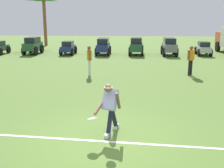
{
  "coord_description": "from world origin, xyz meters",
  "views": [
    {
      "loc": [
        0.61,
        -6.53,
        3.02
      ],
      "look_at": [
        0.05,
        2.33,
        0.9
      ],
      "focal_mm": 45.0,
      "sensor_mm": 36.0,
      "label": 1
    }
  ],
  "objects_px": {
    "palm_tree_far_left": "(44,16)",
    "parked_car_slot_g": "(203,48)",
    "parked_car_slot_e": "(136,46)",
    "parked_car_slot_f": "(169,46)",
    "teammate_midfield": "(89,58)",
    "parked_car_slot_b": "(33,45)",
    "frisbee_in_flight": "(93,119)",
    "parked_car_slot_d": "(103,46)",
    "parked_car_slot_c": "(68,48)",
    "teammate_near_sideline": "(191,58)",
    "frisbee_thrower": "(110,106)"
  },
  "relations": [
    {
      "from": "parked_car_slot_d",
      "to": "parked_car_slot_g",
      "type": "height_order",
      "value": "parked_car_slot_d"
    },
    {
      "from": "parked_car_slot_g",
      "to": "palm_tree_far_left",
      "type": "distance_m",
      "value": 16.88
    },
    {
      "from": "parked_car_slot_b",
      "to": "parked_car_slot_c",
      "type": "bearing_deg",
      "value": -1.49
    },
    {
      "from": "parked_car_slot_b",
      "to": "parked_car_slot_c",
      "type": "distance_m",
      "value": 3.01
    },
    {
      "from": "teammate_near_sideline",
      "to": "palm_tree_far_left",
      "type": "relative_size",
      "value": 0.31
    },
    {
      "from": "parked_car_slot_d",
      "to": "parked_car_slot_g",
      "type": "relative_size",
      "value": 1.07
    },
    {
      "from": "frisbee_thrower",
      "to": "parked_car_slot_f",
      "type": "bearing_deg",
      "value": 77.11
    },
    {
      "from": "parked_car_slot_d",
      "to": "parked_car_slot_e",
      "type": "relative_size",
      "value": 1.0
    },
    {
      "from": "parked_car_slot_c",
      "to": "parked_car_slot_f",
      "type": "height_order",
      "value": "parked_car_slot_f"
    },
    {
      "from": "parked_car_slot_d",
      "to": "parked_car_slot_e",
      "type": "bearing_deg",
      "value": 0.83
    },
    {
      "from": "teammate_near_sideline",
      "to": "teammate_midfield",
      "type": "relative_size",
      "value": 1.0
    },
    {
      "from": "teammate_near_sideline",
      "to": "parked_car_slot_b",
      "type": "bearing_deg",
      "value": 144.05
    },
    {
      "from": "parked_car_slot_b",
      "to": "parked_car_slot_c",
      "type": "height_order",
      "value": "parked_car_slot_b"
    },
    {
      "from": "teammate_near_sideline",
      "to": "parked_car_slot_e",
      "type": "distance_m",
      "value": 8.61
    },
    {
      "from": "parked_car_slot_d",
      "to": "palm_tree_far_left",
      "type": "xyz_separation_m",
      "value": [
        -6.98,
        7.26,
        2.43
      ]
    },
    {
      "from": "parked_car_slot_d",
      "to": "palm_tree_far_left",
      "type": "bearing_deg",
      "value": 133.88
    },
    {
      "from": "frisbee_in_flight",
      "to": "palm_tree_far_left",
      "type": "bearing_deg",
      "value": 109.11
    },
    {
      "from": "parked_car_slot_d",
      "to": "parked_car_slot_e",
      "type": "distance_m",
      "value": 2.71
    },
    {
      "from": "parked_car_slot_f",
      "to": "parked_car_slot_g",
      "type": "xyz_separation_m",
      "value": [
        2.77,
        0.26,
        -0.18
      ]
    },
    {
      "from": "parked_car_slot_g",
      "to": "parked_car_slot_f",
      "type": "bearing_deg",
      "value": -174.73
    },
    {
      "from": "palm_tree_far_left",
      "to": "parked_car_slot_g",
      "type": "bearing_deg",
      "value": -25.17
    },
    {
      "from": "frisbee_in_flight",
      "to": "parked_car_slot_f",
      "type": "height_order",
      "value": "parked_car_slot_f"
    },
    {
      "from": "frisbee_thrower",
      "to": "palm_tree_far_left",
      "type": "xyz_separation_m",
      "value": [
        -8.66,
        23.36,
        2.37
      ]
    },
    {
      "from": "parked_car_slot_g",
      "to": "frisbee_in_flight",
      "type": "bearing_deg",
      "value": -112.09
    },
    {
      "from": "parked_car_slot_c",
      "to": "parked_car_slot_g",
      "type": "relative_size",
      "value": 0.98
    },
    {
      "from": "parked_car_slot_c",
      "to": "parked_car_slot_d",
      "type": "bearing_deg",
      "value": 0.42
    },
    {
      "from": "teammate_near_sideline",
      "to": "parked_car_slot_d",
      "type": "xyz_separation_m",
      "value": [
        -5.38,
        8.14,
        -0.22
      ]
    },
    {
      "from": "frisbee_in_flight",
      "to": "parked_car_slot_g",
      "type": "distance_m",
      "value": 18.13
    },
    {
      "from": "parked_car_slot_f",
      "to": "palm_tree_far_left",
      "type": "height_order",
      "value": "palm_tree_far_left"
    },
    {
      "from": "parked_car_slot_e",
      "to": "palm_tree_far_left",
      "type": "distance_m",
      "value": 12.32
    },
    {
      "from": "parked_car_slot_f",
      "to": "parked_car_slot_d",
      "type": "bearing_deg",
      "value": 178.98
    },
    {
      "from": "parked_car_slot_c",
      "to": "parked_car_slot_f",
      "type": "xyz_separation_m",
      "value": [
        8.27,
        -0.07,
        0.18
      ]
    },
    {
      "from": "frisbee_in_flight",
      "to": "teammate_midfield",
      "type": "bearing_deg",
      "value": 98.68
    },
    {
      "from": "parked_car_slot_c",
      "to": "parked_car_slot_f",
      "type": "relative_size",
      "value": 0.93
    },
    {
      "from": "frisbee_in_flight",
      "to": "parked_car_slot_b",
      "type": "distance_m",
      "value": 18.2
    },
    {
      "from": "frisbee_in_flight",
      "to": "parked_car_slot_b",
      "type": "relative_size",
      "value": 0.15
    },
    {
      "from": "teammate_midfield",
      "to": "parked_car_slot_b",
      "type": "bearing_deg",
      "value": 124.96
    },
    {
      "from": "teammate_midfield",
      "to": "parked_car_slot_c",
      "type": "height_order",
      "value": "teammate_midfield"
    },
    {
      "from": "teammate_midfield",
      "to": "parked_car_slot_f",
      "type": "xyz_separation_m",
      "value": [
        5.29,
        8.41,
        -0.2
      ]
    },
    {
      "from": "frisbee_in_flight",
      "to": "parked_car_slot_d",
      "type": "xyz_separation_m",
      "value": [
        -1.3,
        16.64,
        0.1
      ]
    },
    {
      "from": "teammate_near_sideline",
      "to": "parked_car_slot_g",
      "type": "height_order",
      "value": "teammate_near_sideline"
    },
    {
      "from": "teammate_near_sideline",
      "to": "teammate_midfield",
      "type": "height_order",
      "value": "same"
    },
    {
      "from": "parked_car_slot_b",
      "to": "parked_car_slot_d",
      "type": "distance_m",
      "value": 5.92
    },
    {
      "from": "frisbee_thrower",
      "to": "parked_car_slot_f",
      "type": "relative_size",
      "value": 0.59
    },
    {
      "from": "parked_car_slot_b",
      "to": "parked_car_slot_g",
      "type": "bearing_deg",
      "value": 0.42
    },
    {
      "from": "frisbee_thrower",
      "to": "parked_car_slot_g",
      "type": "relative_size",
      "value": 0.62
    },
    {
      "from": "parked_car_slot_b",
      "to": "parked_car_slot_f",
      "type": "bearing_deg",
      "value": -0.77
    },
    {
      "from": "frisbee_in_flight",
      "to": "parked_car_slot_f",
      "type": "relative_size",
      "value": 0.15
    },
    {
      "from": "parked_car_slot_d",
      "to": "parked_car_slot_f",
      "type": "relative_size",
      "value": 1.02
    },
    {
      "from": "parked_car_slot_e",
      "to": "palm_tree_far_left",
      "type": "height_order",
      "value": "palm_tree_far_left"
    }
  ]
}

